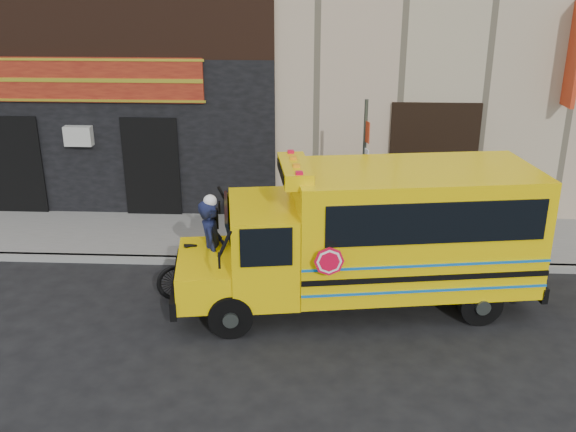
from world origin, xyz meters
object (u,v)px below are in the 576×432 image
at_px(bicycle, 207,271).
at_px(cyclist, 212,252).
at_px(sign_pole, 364,174).
at_px(school_bus, 377,232).

xyz_separation_m(bicycle, cyclist, (0.12, 0.01, 0.41)).
bearing_deg(cyclist, sign_pole, -62.65).
bearing_deg(bicycle, school_bus, -103.90).
bearing_deg(cyclist, school_bus, -99.22).
bearing_deg(cyclist, bicycle, 86.26).
bearing_deg(bicycle, cyclist, -98.61).
bearing_deg(sign_pole, bicycle, -145.17).
distance_m(school_bus, bicycle, 3.42).
xyz_separation_m(school_bus, cyclist, (-3.18, 0.05, -0.49)).
distance_m(school_bus, sign_pole, 2.29).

